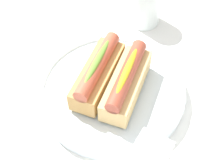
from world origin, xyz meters
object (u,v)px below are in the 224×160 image
at_px(serving_bowl, 112,91).
at_px(hotdog_back, 126,82).
at_px(water_glass, 145,7).
at_px(hotdog_front, 98,73).

relative_size(serving_bowl, hotdog_back, 1.80).
distance_m(serving_bowl, water_glass, 0.23).
height_order(serving_bowl, hotdog_back, hotdog_back).
xyz_separation_m(hotdog_back, water_glass, (-0.22, -0.04, -0.02)).
bearing_deg(serving_bowl, water_glass, -175.78).
height_order(hotdog_front, water_glass, hotdog_front).
bearing_deg(water_glass, hotdog_back, 11.15).
relative_size(hotdog_back, water_glass, 1.69).
bearing_deg(hotdog_back, serving_bowl, -89.83).
bearing_deg(water_glass, serving_bowl, 4.22).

